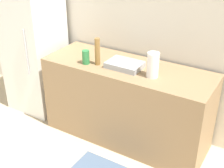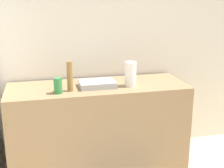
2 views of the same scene
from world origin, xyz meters
name	(u,v)px [view 1 (image 1 of 2)]	position (x,y,z in m)	size (l,w,h in m)	color
wall_back	(134,20)	(0.00, 2.89, 1.30)	(8.00, 0.06, 2.60)	silver
refrigerator	(34,51)	(-1.23, 2.52, 0.81)	(0.66, 0.61, 1.61)	white
counter	(127,103)	(0.14, 2.50, 0.46)	(1.87, 0.66, 0.92)	#937551
sink_basin	(125,65)	(0.13, 2.46, 0.95)	(0.37, 0.27, 0.06)	#9EA3A8
bottle_tall	(97,52)	(-0.16, 2.37, 1.07)	(0.06, 0.06, 0.30)	olive
bottle_short	(86,57)	(-0.28, 2.33, 1.00)	(0.08, 0.08, 0.15)	#2D7F42
paper_towel_roll	(153,65)	(0.47, 2.41, 1.05)	(0.12, 0.12, 0.26)	white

